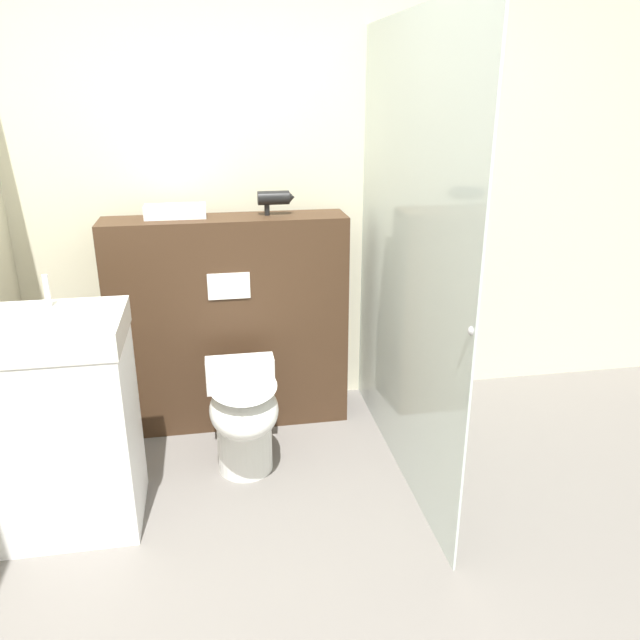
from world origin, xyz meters
TOP-DOWN VIEW (x-y plane):
  - ground_plane at (0.00, 0.00)m, footprint 12.00×12.00m
  - wall_back at (0.00, 1.88)m, footprint 8.00×0.06m
  - partition_panel at (-0.23, 1.61)m, footprint 1.29×0.29m
  - shower_glass at (0.58, 1.03)m, footprint 0.04×1.64m
  - toilet at (-0.20, 1.06)m, footprint 0.35×0.55m
  - sink_vanity at (-0.99, 0.82)m, footprint 0.62×0.47m
  - hair_drier at (0.04, 1.63)m, footprint 0.20×0.07m
  - folded_towel at (-0.48, 1.64)m, footprint 0.31×0.13m

SIDE VIEW (x-z plane):
  - ground_plane at x=0.00m, z-range 0.00..0.00m
  - toilet at x=-0.20m, z-range 0.05..0.59m
  - sink_vanity at x=-0.99m, z-range -0.07..1.04m
  - partition_panel at x=-0.23m, z-range 0.00..1.20m
  - shower_glass at x=0.58m, z-range 0.00..2.15m
  - folded_towel at x=-0.48m, z-range 1.20..1.26m
  - wall_back at x=0.00m, z-range 0.00..2.50m
  - hair_drier at x=0.04m, z-range 1.22..1.35m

